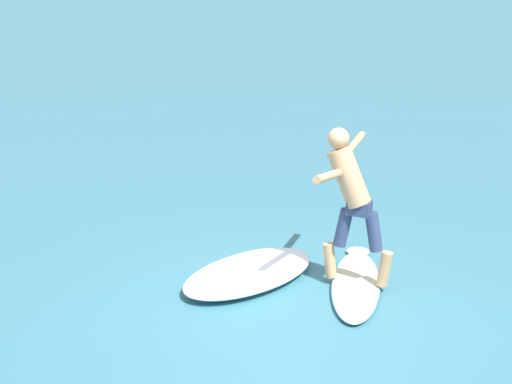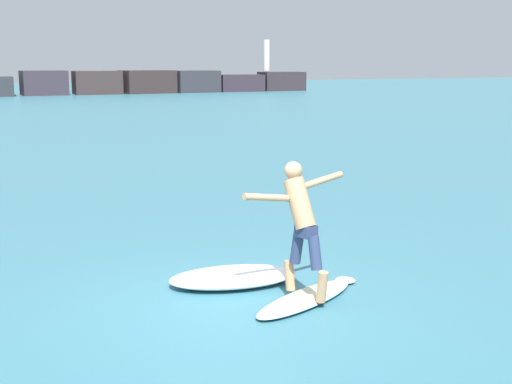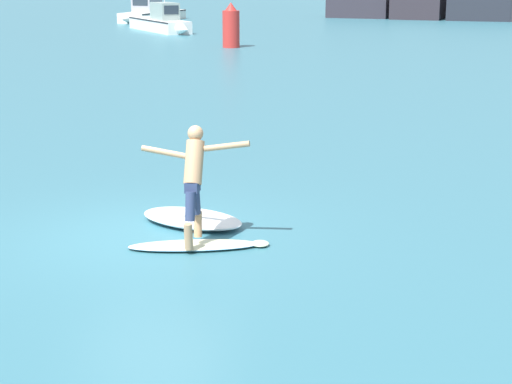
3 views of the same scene
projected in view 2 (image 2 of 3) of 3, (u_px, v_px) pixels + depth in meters
ground_plane at (232, 305)px, 9.49m from camera, size 200.00×200.00×0.00m
rock_jetty_breakwater at (55, 84)px, 67.87m from camera, size 50.44×4.78×5.43m
surfboard at (307, 298)px, 9.66m from camera, size 2.16×1.44×0.22m
surfer at (301, 217)px, 9.51m from camera, size 1.68×0.88×1.81m
wave_foam_at_tail at (233, 277)px, 10.38m from camera, size 2.02×1.27×0.21m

